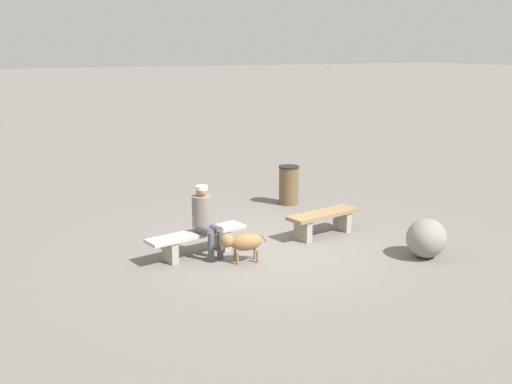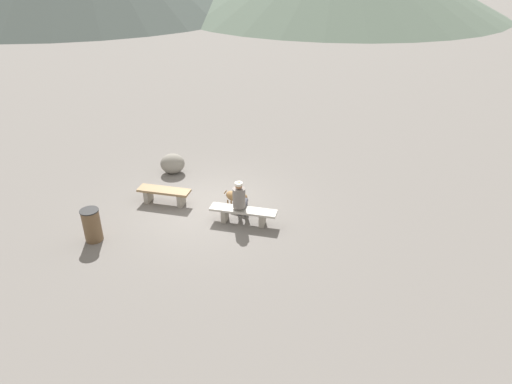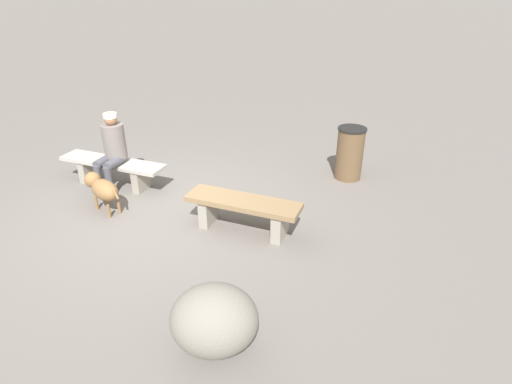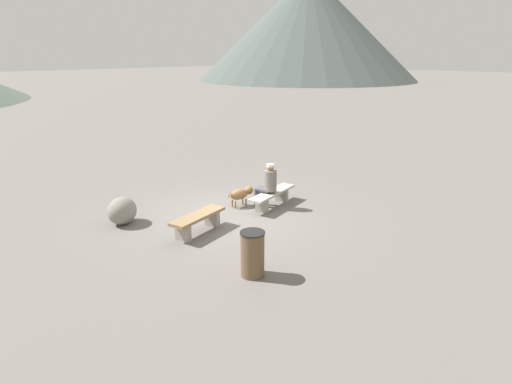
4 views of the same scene
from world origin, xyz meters
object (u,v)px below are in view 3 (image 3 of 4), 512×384
object	(u,v)px
seated_person	(112,147)
dog	(102,188)
bench_left	(243,209)
trash_bin	(350,153)
boulder	(214,320)
bench_right	(113,168)

from	to	relation	value
seated_person	dog	size ratio (longest dim) A/B	1.54
bench_left	dog	distance (m)	2.20
bench_left	dog	world-z (taller)	dog
seated_person	trash_bin	world-z (taller)	seated_person
dog	trash_bin	xyz separation A→B (m)	(-2.80, -3.00, 0.09)
bench_left	trash_bin	world-z (taller)	trash_bin
bench_left	boulder	xyz separation A→B (m)	(-0.89, 1.91, 0.02)
seated_person	dog	xyz separation A→B (m)	(-0.42, 0.64, -0.37)
bench_right	trash_bin	world-z (taller)	trash_bin
bench_left	trash_bin	bearing A→B (deg)	-114.85
bench_right	boulder	bearing A→B (deg)	141.43
bench_right	dog	size ratio (longest dim) A/B	2.32
bench_left	seated_person	size ratio (longest dim) A/B	1.29
bench_left	boulder	world-z (taller)	boulder
bench_right	boulder	xyz separation A→B (m)	(-3.56, 2.01, 0.03)
dog	bench_left	bearing A→B (deg)	-152.35
bench_left	seated_person	bearing A→B (deg)	-10.11
seated_person	boulder	bearing A→B (deg)	139.32
bench_left	boulder	bearing A→B (deg)	105.81
bench_left	seated_person	xyz separation A→B (m)	(2.54, -0.05, 0.41)
dog	trash_bin	size ratio (longest dim) A/B	0.91
boulder	seated_person	bearing A→B (deg)	-29.78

